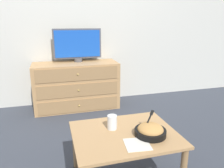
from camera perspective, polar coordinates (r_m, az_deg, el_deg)
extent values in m
plane|color=#383D47|center=(3.38, -8.84, -4.32)|extent=(12.00, 12.00, 0.00)
cube|color=silver|center=(3.20, -9.95, 18.27)|extent=(12.00, 0.05, 2.60)
cube|color=tan|center=(3.04, -9.28, -0.40)|extent=(1.12, 0.44, 0.63)
cube|color=#A1794C|center=(2.89, -8.57, -5.60)|extent=(1.03, 0.01, 0.17)
sphere|color=tan|center=(2.89, -8.55, -5.64)|extent=(0.02, 0.02, 0.02)
cube|color=#A1794C|center=(2.82, -8.75, -1.64)|extent=(1.03, 0.01, 0.17)
sphere|color=tan|center=(2.82, -8.73, -1.68)|extent=(0.02, 0.02, 0.02)
cube|color=#A1794C|center=(2.77, -8.93, 2.50)|extent=(1.03, 0.01, 0.17)
sphere|color=tan|center=(2.76, -8.91, 2.47)|extent=(0.02, 0.02, 0.02)
cylinder|color=#515156|center=(3.04, -8.83, 6.21)|extent=(0.11, 0.11, 0.05)
cube|color=#515156|center=(3.02, -9.03, 10.38)|extent=(0.64, 0.04, 0.39)
cube|color=blue|center=(3.00, -8.98, 10.34)|extent=(0.60, 0.01, 0.35)
cube|color=tan|center=(1.61, 3.32, -12.94)|extent=(0.74, 0.59, 0.02)
cylinder|color=#9C7549|center=(1.87, -9.55, -15.75)|extent=(0.04, 0.04, 0.38)
cylinder|color=#9C7549|center=(2.03, 9.96, -13.04)|extent=(0.04, 0.04, 0.38)
cylinder|color=black|center=(1.58, 9.97, -12.34)|extent=(0.22, 0.22, 0.04)
ellipsoid|color=tan|center=(1.57, 10.01, -11.63)|extent=(0.18, 0.18, 0.09)
cube|color=black|center=(1.57, 9.30, -9.84)|extent=(0.08, 0.05, 0.12)
cube|color=black|center=(1.57, 10.39, -7.36)|extent=(0.03, 0.03, 0.03)
cylinder|color=beige|center=(1.64, 0.04, -10.57)|extent=(0.06, 0.06, 0.07)
cylinder|color=white|center=(1.63, 0.04, -9.94)|extent=(0.07, 0.07, 0.11)
cube|color=silver|center=(1.48, 6.62, -15.39)|extent=(0.18, 0.18, 0.00)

